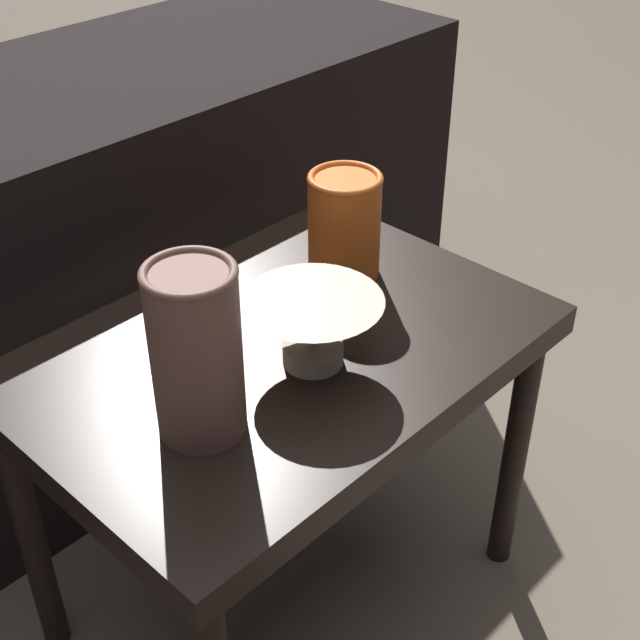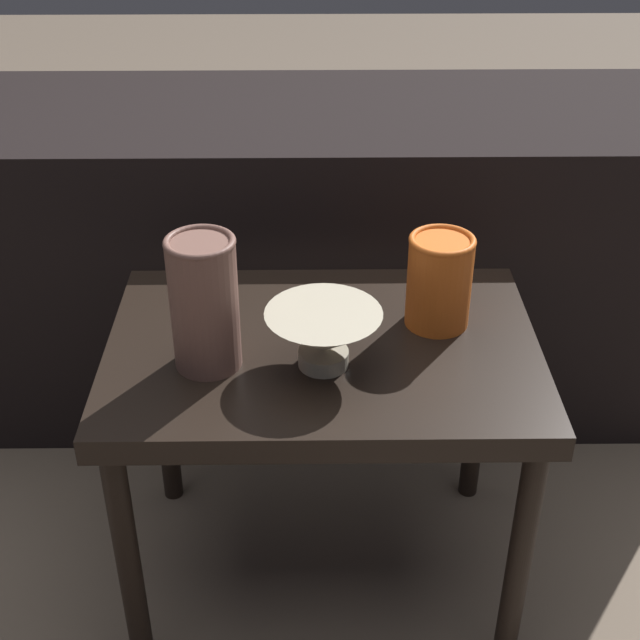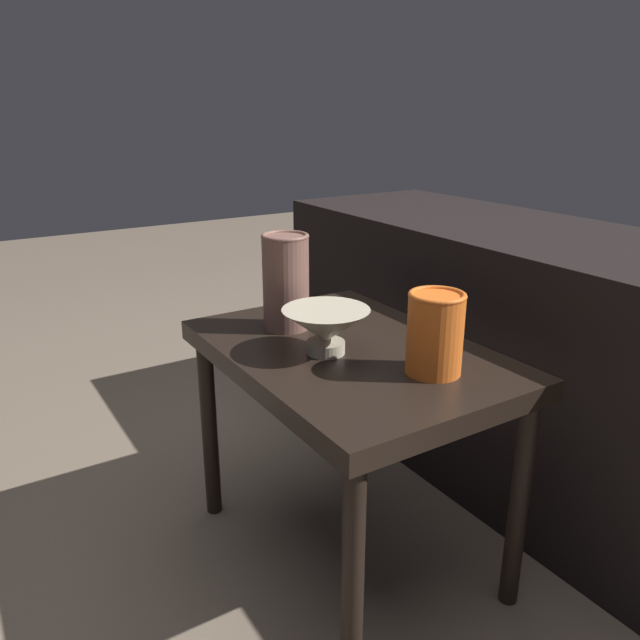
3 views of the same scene
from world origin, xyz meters
name	(u,v)px [view 3 (image 3 of 3)]	position (x,y,z in m)	size (l,w,h in m)	color
ground_plane	(347,550)	(0.00, 0.00, 0.00)	(8.00, 8.00, 0.00)	#6B5B4C
table	(349,375)	(0.00, 0.00, 0.42)	(0.65, 0.45, 0.48)	black
couch_backdrop	(539,361)	(0.00, 0.58, 0.32)	(1.58, 0.50, 0.64)	black
bowl	(327,328)	(0.00, -0.06, 0.53)	(0.17, 0.17, 0.09)	#B2A88E
vase_textured_left	(286,281)	(-0.16, -0.05, 0.58)	(0.10, 0.10, 0.20)	brown
vase_colorful_right	(435,332)	(0.18, 0.06, 0.55)	(0.10, 0.10, 0.15)	orange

